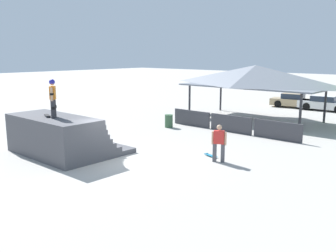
{
  "coord_description": "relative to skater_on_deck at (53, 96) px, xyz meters",
  "views": [
    {
      "loc": [
        12.65,
        -10.62,
        4.83
      ],
      "look_at": [
        -0.3,
        3.9,
        1.04
      ],
      "focal_mm": 40.0,
      "sensor_mm": 36.0,
      "label": 1
    }
  ],
  "objects": [
    {
      "name": "quarter_pipe_ramp",
      "position": [
        -0.29,
        0.43,
        -2.07
      ],
      "size": [
        5.14,
        4.05,
        1.88
      ],
      "color": "#4C4C51",
      "rests_on": "ground"
    },
    {
      "name": "parked_car_white",
      "position": [
        4.28,
        23.35,
        -2.31
      ],
      "size": [
        4.33,
        1.84,
        1.27
      ],
      "rotation": [
        0.0,
        0.0,
        0.04
      ],
      "color": "silver",
      "rests_on": "ground"
    },
    {
      "name": "parked_car_tan",
      "position": [
        1.48,
        23.42,
        -2.31
      ],
      "size": [
        4.2,
        2.24,
        1.27
      ],
      "rotation": [
        0.0,
        0.0,
        0.16
      ],
      "color": "tan",
      "rests_on": "ground"
    },
    {
      "name": "barrier_fence",
      "position": [
        3.11,
        10.35,
        -2.38
      ],
      "size": [
        9.07,
        0.12,
        1.05
      ],
      "color": "#3D3D42",
      "rests_on": "ground"
    },
    {
      "name": "skateboard_on_deck",
      "position": [
        -0.46,
        -0.07,
        -0.97
      ],
      "size": [
        0.79,
        0.46,
        0.09
      ],
      "rotation": [
        0.0,
        0.0,
        -0.37
      ],
      "color": "blue",
      "rests_on": "quarter_pipe_ramp"
    },
    {
      "name": "bystander_walking",
      "position": [
        6.23,
        4.42,
        -1.96
      ],
      "size": [
        0.67,
        0.4,
        1.71
      ],
      "rotation": [
        0.0,
        0.0,
        3.57
      ],
      "color": "#4C4C51",
      "rests_on": "ground"
    },
    {
      "name": "ground_plane",
      "position": [
        2.73,
        1.36,
        -2.91
      ],
      "size": [
        160.0,
        160.0,
        0.0
      ],
      "primitive_type": "plane",
      "color": "#ADA8A0"
    },
    {
      "name": "trash_bin",
      "position": [
        -0.77,
        8.92,
        -2.48
      ],
      "size": [
        0.52,
        0.52,
        0.85
      ],
      "primitive_type": "cylinder",
      "color": "#385B3D",
      "rests_on": "ground"
    },
    {
      "name": "skateboard_on_ground",
      "position": [
        5.45,
        4.9,
        -2.85
      ],
      "size": [
        0.8,
        0.39,
        0.09
      ],
      "rotation": [
        0.0,
        0.0,
        2.88
      ],
      "color": "silver",
      "rests_on": "ground"
    },
    {
      "name": "pavilion_shelter",
      "position": [
        1.91,
        15.38,
        0.29
      ],
      "size": [
        10.3,
        5.03,
        3.99
      ],
      "color": "#2D2D33",
      "rests_on": "ground"
    },
    {
      "name": "skater_on_deck",
      "position": [
        0.0,
        0.0,
        0.0
      ],
      "size": [
        0.69,
        0.61,
        1.78
      ],
      "rotation": [
        0.0,
        0.0,
        -0.7
      ],
      "color": "#2D2D33",
      "rests_on": "quarter_pipe_ramp"
    }
  ]
}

